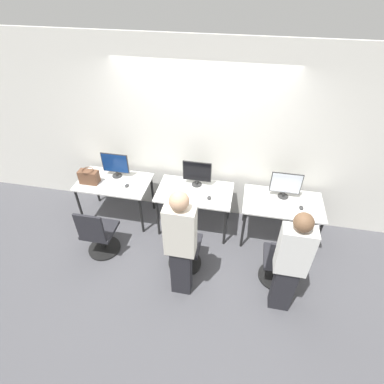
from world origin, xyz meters
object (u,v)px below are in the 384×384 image
Objects in this scene: keyboard_right at (284,205)px; mouse_right at (301,208)px; handbag at (89,177)px; keyboard_left at (111,185)px; mouse_center at (209,198)px; office_chair_center at (184,250)px; office_chair_right at (280,264)px; person_center at (180,243)px; person_right at (291,262)px; monitor_left at (115,164)px; monitor_center at (197,173)px; office_chair_left at (99,235)px; keyboard_center at (193,196)px; monitor_right at (286,185)px; mouse_left at (127,186)px.

keyboard_right is 0.24m from mouse_right.
keyboard_left is at bearing -0.85° from handbag.
office_chair_center is (-0.23, -0.72, -0.39)m from mouse_center.
person_center is at bearing -162.95° from office_chair_right.
monitor_left is at bearing 152.90° from person_right.
mouse_center is 1.31m from mouse_right.
monitor_center is at bearing 134.00° from person_right.
monitor_center is 1.68m from handbag.
monitor_left is 2.86m from office_chair_right.
office_chair_right is 3.09m from handbag.
keyboard_left is 1.00× the size of keyboard_right.
handbag is (-0.34, -0.26, -0.11)m from monitor_left.
mouse_right reaches higher than keyboard_left.
office_chair_left is 0.53× the size of person_center.
monitor_left is 0.50× the size of office_chair_left.
mouse_right is at bearing 14.58° from office_chair_left.
mouse_right is 0.10× the size of office_chair_right.
keyboard_right is at bearing 89.61° from office_chair_right.
monitor_center is (1.31, 0.02, 0.00)m from monitor_left.
mouse_center is (0.24, -0.01, 0.01)m from keyboard_center.
monitor_right is 0.30m from keyboard_right.
keyboard_center is at bearing -90.00° from monitor_center.
handbag reaches higher than mouse_center.
handbag is at bearing 159.88° from person_right.
mouse_right is at bearing 1.69° from mouse_center.
monitor_right is (1.31, -0.04, 0.00)m from monitor_center.
monitor_left is at bearing 179.68° from monitor_right.
mouse_right is (1.55, 0.03, 0.01)m from keyboard_center.
keyboard_center is 1.55m from mouse_right.
person_right is at bearing -39.02° from keyboard_center.
office_chair_left is (0.05, -0.71, -0.38)m from keyboard_left.
person_right is (0.02, -1.33, -0.10)m from monitor_right.
keyboard_left is 0.24× the size of person_right.
handbag is at bearing -177.83° from mouse_left.
monitor_right reaches higher than mouse_right.
monitor_center is at bearing 170.26° from mouse_right.
keyboard_left is 0.87× the size of monitor_center.
monitor_right is (1.07, 0.27, 0.21)m from mouse_center.
mouse_center is 0.30× the size of handbag.
mouse_center is at bearing -1.46° from keyboard_center.
mouse_center is (0.24, -0.31, -0.21)m from monitor_center.
person_right is (1.33, -1.07, 0.12)m from keyboard_center.
keyboard_center is at bearing 151.53° from office_chair_right.
person_center is (0.06, -1.39, -0.04)m from monitor_center.
person_right reaches higher than mouse_right.
monitor_left is 0.40m from mouse_left.
monitor_right is at bearing 37.08° from office_chair_center.
office_chair_right is (2.62, -0.98, -0.59)m from monitor_left.
mouse_center is 1.90m from handbag.
keyboard_left is at bearing -179.37° from keyboard_right.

